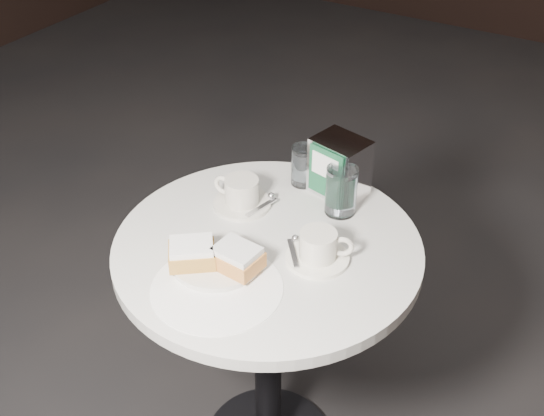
{
  "coord_description": "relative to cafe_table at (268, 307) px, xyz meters",
  "views": [
    {
      "loc": [
        0.62,
        -1.03,
        1.7
      ],
      "look_at": [
        0.0,
        0.02,
        0.83
      ],
      "focal_mm": 45.0,
      "sensor_mm": 36.0,
      "label": 1
    }
  ],
  "objects": [
    {
      "name": "sugar_spill",
      "position": [
        -0.01,
        -0.18,
        0.2
      ],
      "size": [
        0.28,
        0.28,
        0.0
      ],
      "primitive_type": "cylinder",
      "rotation": [
        0.0,
        0.0,
        0.03
      ],
      "color": "white",
      "rests_on": "cafe_table"
    },
    {
      "name": "beignet_plate",
      "position": [
        -0.05,
        -0.13,
        0.22
      ],
      "size": [
        0.25,
        0.25,
        0.07
      ],
      "rotation": [
        0.0,
        0.0,
        0.34
      ],
      "color": "silver",
      "rests_on": "cafe_table"
    },
    {
      "name": "water_glass_left",
      "position": [
        -0.05,
        0.26,
        0.25
      ],
      "size": [
        0.07,
        0.07,
        0.1
      ],
      "rotation": [
        0.0,
        0.0,
        -0.02
      ],
      "color": "white",
      "rests_on": "cafe_table"
    },
    {
      "name": "napkin_dispenser",
      "position": [
        0.05,
        0.26,
        0.27
      ],
      "size": [
        0.15,
        0.13,
        0.15
      ],
      "rotation": [
        0.0,
        0.0,
        -0.23
      ],
      "color": "silver",
      "rests_on": "cafe_table"
    },
    {
      "name": "water_glass_right",
      "position": [
        0.09,
        0.19,
        0.26
      ],
      "size": [
        0.09,
        0.09,
        0.12
      ],
      "rotation": [
        0.0,
        0.0,
        0.23
      ],
      "color": "white",
      "rests_on": "cafe_table"
    },
    {
      "name": "coffee_cup_left",
      "position": [
        -0.13,
        0.1,
        0.23
      ],
      "size": [
        0.15,
        0.14,
        0.07
      ],
      "rotation": [
        0.0,
        0.0,
        0.03
      ],
      "color": "silver",
      "rests_on": "cafe_table"
    },
    {
      "name": "cafe_table",
      "position": [
        0.0,
        0.0,
        0.0
      ],
      "size": [
        0.7,
        0.7,
        0.74
      ],
      "color": "black",
      "rests_on": "ground"
    },
    {
      "name": "coffee_cup_right",
      "position": [
        0.12,
        0.01,
        0.23
      ],
      "size": [
        0.18,
        0.18,
        0.07
      ],
      "rotation": [
        0.0,
        0.0,
        0.41
      ],
      "color": "white",
      "rests_on": "cafe_table"
    }
  ]
}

